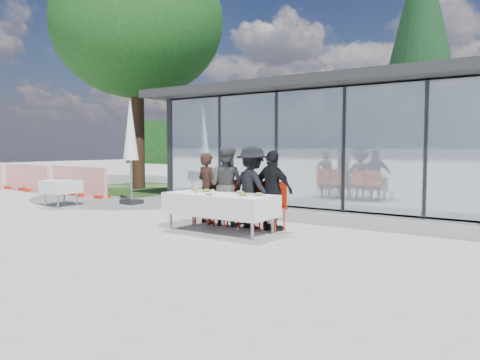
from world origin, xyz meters
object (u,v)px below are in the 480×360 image
at_px(plate_c, 240,193).
at_px(diner_c, 252,187).
at_px(market_umbrella, 131,137).
at_px(diner_chair_c, 254,202).
at_px(deciduous_tree, 136,25).
at_px(plate_d, 259,195).
at_px(conifer_tree, 420,41).
at_px(plate_b, 206,191).
at_px(diner_a, 207,188).
at_px(dining_table, 220,204).
at_px(diner_d, 273,191).
at_px(plate_a, 195,190).
at_px(construction_barriers, 27,179).
at_px(diner_chair_a, 209,198).
at_px(folded_eyeglasses, 209,195).
at_px(diner_chair_d, 274,204).
at_px(diner_chair_b, 228,200).
at_px(diner_b, 226,186).
at_px(plate_extra, 243,195).
at_px(spare_table_left, 61,187).
at_px(juice_bottle, 197,190).

bearing_deg(plate_c, diner_c, 92.67).
relative_size(plate_c, market_umbrella, 0.09).
relative_size(diner_chair_c, deciduous_tree, 0.10).
height_order(plate_d, conifer_tree, conifer_tree).
bearing_deg(plate_b, diner_a, 127.64).
relative_size(diner_chair_c, conifer_tree, 0.09).
distance_m(dining_table, diner_d, 1.08).
relative_size(plate_a, construction_barriers, 0.03).
bearing_deg(diner_c, diner_a, 15.45).
relative_size(diner_chair_a, folded_eyeglasses, 6.96).
height_order(diner_a, diner_chair_d, diner_a).
xyz_separation_m(plate_d, conifer_tree, (-0.37, 12.64, 5.21)).
xyz_separation_m(diner_chair_b, diner_chair_c, (0.66, 0.00, 0.00)).
bearing_deg(diner_b, diner_chair_d, -179.72).
bearing_deg(market_umbrella, plate_extra, -21.94).
distance_m(plate_a, market_umbrella, 4.73).
relative_size(plate_c, plate_extra, 1.00).
bearing_deg(spare_table_left, diner_chair_d, 1.44).
relative_size(diner_c, spare_table_left, 1.96).
bearing_deg(conifer_tree, plate_d, -88.32).
relative_size(diner_chair_d, plate_d, 3.59).
bearing_deg(diner_chair_a, plate_b, -55.52).
bearing_deg(plate_c, market_umbrella, 160.40).
bearing_deg(diner_d, plate_a, 27.32).
xyz_separation_m(plate_a, folded_eyeglasses, (0.71, -0.44, -0.02)).
xyz_separation_m(dining_table, diner_chair_a, (-0.87, 0.75, -0.00)).
bearing_deg(dining_table, plate_c, 33.10).
height_order(diner_b, plate_a, diner_b).
bearing_deg(diner_chair_a, plate_d, -21.30).
xyz_separation_m(diner_b, diner_chair_c, (0.66, 0.07, -0.31)).
xyz_separation_m(dining_table, folded_eyeglasses, (-0.02, -0.33, 0.22)).
distance_m(diner_b, diner_d, 1.16).
distance_m(dining_table, plate_c, 0.47).
distance_m(dining_table, diner_chair_a, 1.15).
relative_size(diner_a, diner_b, 0.92).
bearing_deg(diner_d, plate_extra, 86.86).
relative_size(diner_chair_b, juice_bottle, 6.98).
distance_m(plate_c, deciduous_tree, 11.87).
height_order(diner_b, construction_barriers, diner_b).
bearing_deg(diner_chair_a, folded_eyeglasses, -51.84).
distance_m(diner_a, plate_extra, 1.73).
bearing_deg(construction_barriers, diner_a, -10.78).
bearing_deg(deciduous_tree, construction_barriers, -133.46).
bearing_deg(plate_extra, plate_c, 130.64).
xyz_separation_m(diner_chair_a, plate_b, (0.45, -0.66, 0.24)).
height_order(market_umbrella, deciduous_tree, deciduous_tree).
distance_m(diner_chair_a, plate_c, 1.34).
height_order(dining_table, diner_chair_a, diner_chair_a).
height_order(diner_c, conifer_tree, conifer_tree).
xyz_separation_m(diner_a, plate_c, (1.20, -0.46, 0.00)).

